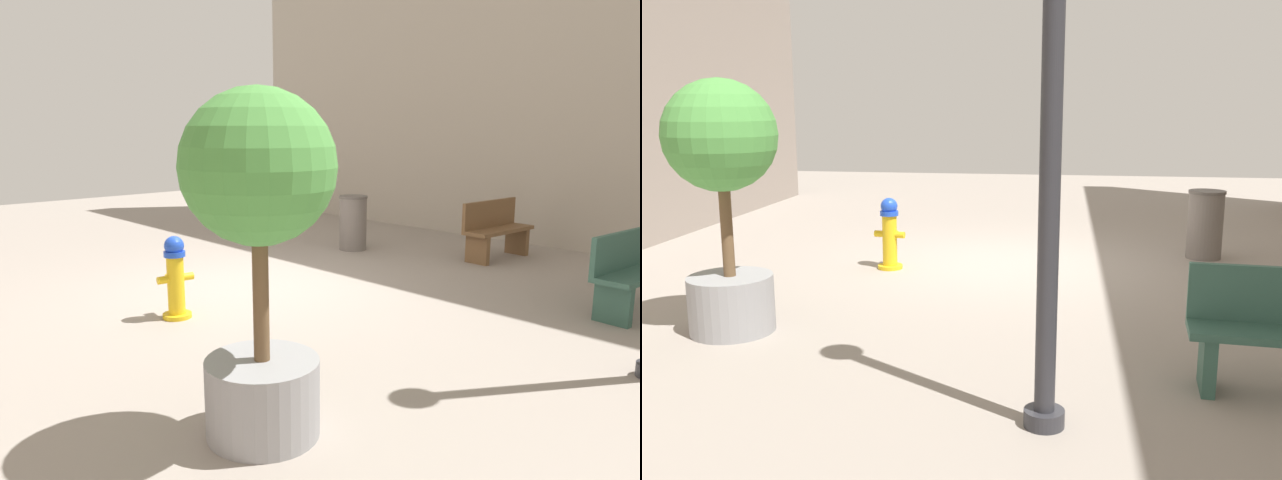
# 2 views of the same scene
# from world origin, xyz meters

# --- Properties ---
(ground_plane) EXTENTS (23.40, 23.40, 0.00)m
(ground_plane) POSITION_xyz_m (0.00, 0.00, 0.00)
(ground_plane) COLOR gray
(fire_hydrant) EXTENTS (0.42, 0.39, 0.94)m
(fire_hydrant) POSITION_xyz_m (1.49, 0.49, 0.47)
(fire_hydrant) COLOR gold
(fire_hydrant) RESTS_ON ground_plane
(bench_near) EXTENTS (1.43, 0.52, 0.95)m
(bench_near) POSITION_xyz_m (-3.91, 1.33, 0.48)
(bench_near) COLOR brown
(bench_near) RESTS_ON ground_plane
(bench_far) EXTENTS (1.63, 0.58, 0.95)m
(bench_far) POSITION_xyz_m (-2.51, 3.95, 0.49)
(bench_far) COLOR #33594C
(bench_far) RESTS_ON ground_plane
(planter_tree) EXTENTS (1.03, 1.03, 2.38)m
(planter_tree) POSITION_xyz_m (2.36, 3.19, 1.48)
(planter_tree) COLOR gray
(planter_tree) RESTS_ON ground_plane
(trash_bin) EXTENTS (0.50, 0.50, 0.95)m
(trash_bin) POSITION_xyz_m (-2.71, -0.76, 0.48)
(trash_bin) COLOR slate
(trash_bin) RESTS_ON ground_plane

